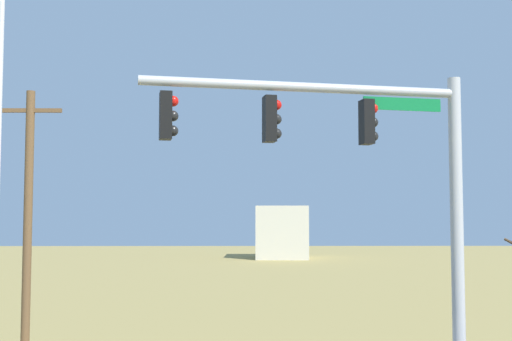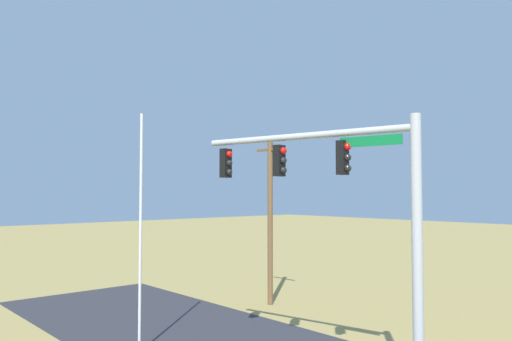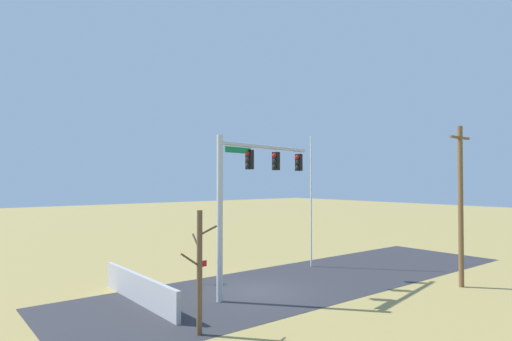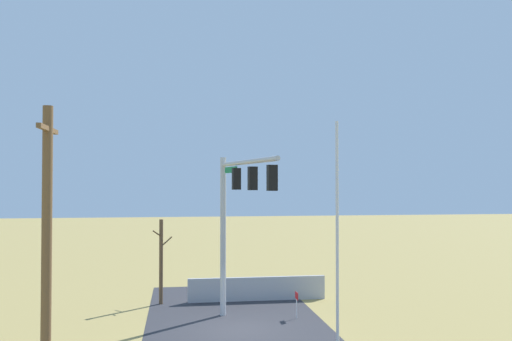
# 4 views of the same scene
# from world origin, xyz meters

# --- Properties ---
(ground_plane) EXTENTS (160.00, 160.00, 0.00)m
(ground_plane) POSITION_xyz_m (0.00, 0.00, 0.00)
(ground_plane) COLOR #9E894C
(road_surface) EXTENTS (28.00, 8.00, 0.01)m
(road_surface) POSITION_xyz_m (-4.00, 0.00, 0.01)
(road_surface) COLOR #2D2D33
(road_surface) RESTS_ON ground_plane
(sidewalk_corner) EXTENTS (6.00, 6.00, 0.01)m
(sidewalk_corner) POSITION_xyz_m (3.60, 0.45, 0.00)
(sidewalk_corner) COLOR #B7B5AD
(sidewalk_corner) RESTS_ON ground_plane
(retaining_fence) EXTENTS (0.20, 7.42, 1.26)m
(retaining_fence) POSITION_xyz_m (5.53, -1.64, 0.63)
(retaining_fence) COLOR #A8A8AD
(retaining_fence) RESTS_ON ground_plane
(signal_mast) EXTENTS (6.93, 1.63, 7.54)m
(signal_mast) POSITION_xyz_m (0.68, 0.05, 5.35)
(signal_mast) COLOR #B2B5BA
(signal_mast) RESTS_ON ground_plane
(flagpole) EXTENTS (0.10, 0.10, 8.30)m
(flagpole) POSITION_xyz_m (-6.31, -2.48, 4.15)
(flagpole) COLOR silver
(flagpole) RESTS_ON ground_plane
(utility_pole) EXTENTS (1.90, 0.26, 8.29)m
(utility_pole) POSITION_xyz_m (-8.62, 5.95, 4.31)
(utility_pole) COLOR brown
(utility_pole) RESTS_ON ground_plane
(bare_tree) EXTENTS (1.27, 1.02, 4.41)m
(bare_tree) POSITION_xyz_m (5.46, 3.45, 2.26)
(bare_tree) COLOR brown
(bare_tree) RESTS_ON ground_plane
(open_sign) EXTENTS (0.56, 0.04, 1.22)m
(open_sign) POSITION_xyz_m (1.49, -2.89, 0.91)
(open_sign) COLOR silver
(open_sign) RESTS_ON ground_plane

